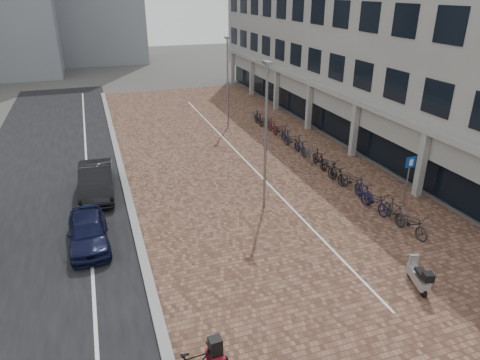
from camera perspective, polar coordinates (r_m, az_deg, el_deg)
name	(u,v)px	position (r m, az deg, el deg)	size (l,w,h in m)	color
ground	(293,274)	(16.50, 6.97, -12.23)	(140.00, 140.00, 0.00)	#474442
plaza_brick	(239,158)	(27.00, -0.14, 2.96)	(14.50, 42.00, 0.04)	brown
street_asphalt	(49,181)	(25.90, -23.83, -0.15)	(8.00, 50.00, 0.03)	black
curb	(122,171)	(25.74, -15.27, 1.13)	(0.35, 42.00, 0.14)	gray
lane_line	(87,176)	(25.75, -19.45, 0.47)	(0.12, 44.00, 0.00)	white
parking_line	(242,157)	(27.05, 0.26, 3.06)	(0.10, 30.00, 0.00)	white
office_building	(369,7)	(33.80, 16.56, 20.96)	(8.40, 40.00, 15.00)	gray
car_navy	(88,231)	(18.74, -19.35, -6.37)	(1.55, 3.86, 1.31)	black
car_dark	(96,180)	(23.10, -18.35, -0.05)	(1.62, 4.64, 1.53)	black
scooter_front	(418,275)	(16.69, 22.41, -11.48)	(0.47, 1.51, 1.04)	#A2A2A7
parking_sign	(409,173)	(21.92, 21.30, 0.85)	(0.52, 0.09, 2.51)	slate
lamp_near	(266,140)	(19.65, 3.38, 5.27)	(0.12, 0.12, 6.81)	gray
lamp_far	(228,84)	(32.35, -1.63, 12.47)	(0.12, 0.12, 6.49)	slate
bike_row	(309,152)	(26.76, 9.10, 3.61)	(1.10, 20.42, 1.05)	black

